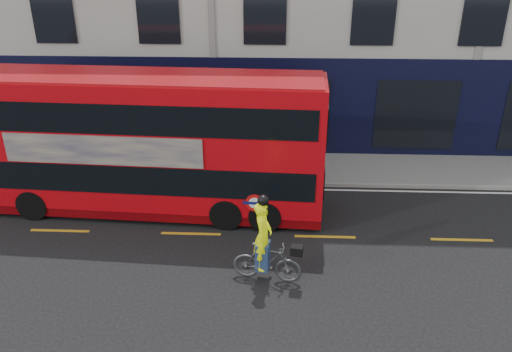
{
  "coord_description": "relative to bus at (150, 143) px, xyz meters",
  "views": [
    {
      "loc": [
        2.51,
        -11.3,
        7.74
      ],
      "look_at": [
        1.92,
        2.19,
        1.63
      ],
      "focal_mm": 35.0,
      "sensor_mm": 36.0,
      "label": 1
    }
  ],
  "objects": [
    {
      "name": "road_edge_line",
      "position": [
        1.43,
        1.56,
        -2.25
      ],
      "size": [
        58.0,
        0.1,
        0.01
      ],
      "primitive_type": "cube",
      "color": "silver",
      "rests_on": "ground"
    },
    {
      "name": "ground",
      "position": [
        1.43,
        -3.14,
        -2.26
      ],
      "size": [
        120.0,
        120.0,
        0.0
      ],
      "primitive_type": "plane",
      "color": "black",
      "rests_on": "ground"
    },
    {
      "name": "kerb",
      "position": [
        1.43,
        1.86,
        -2.19
      ],
      "size": [
        60.0,
        0.12,
        0.13
      ],
      "primitive_type": "cube",
      "color": "gray",
      "rests_on": "ground"
    },
    {
      "name": "bus",
      "position": [
        0.0,
        0.0,
        0.0
      ],
      "size": [
        11.04,
        3.09,
        4.4
      ],
      "rotation": [
        0.0,
        0.0,
        -0.06
      ],
      "color": "#BF070F",
      "rests_on": "ground"
    },
    {
      "name": "pavement",
      "position": [
        1.43,
        3.36,
        -2.2
      ],
      "size": [
        60.0,
        3.0,
        0.12
      ],
      "primitive_type": "cube",
      "color": "slate",
      "rests_on": "ground"
    },
    {
      "name": "cyclist",
      "position": [
        3.72,
        -3.81,
        -1.44
      ],
      "size": [
        1.83,
        0.79,
        2.42
      ],
      "rotation": [
        0.0,
        0.0,
        -0.17
      ],
      "color": "#494C4E",
      "rests_on": "ground"
    },
    {
      "name": "lane_dashes",
      "position": [
        1.43,
        -1.64,
        -2.25
      ],
      "size": [
        58.0,
        0.12,
        0.01
      ],
      "primitive_type": null,
      "color": "#C38C17",
      "rests_on": "ground"
    }
  ]
}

